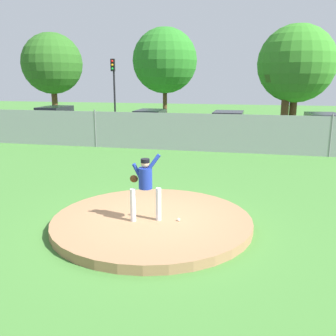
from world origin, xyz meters
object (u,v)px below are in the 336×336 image
(baseball, at_px, (179,220))
(traffic_light_near, at_px, (114,81))
(pitcher_youth, at_px, (145,183))
(parked_car_teal, at_px, (150,123))
(parked_car_burgundy, at_px, (228,126))
(parked_car_slate, at_px, (55,120))
(traffic_cone_orange, at_px, (108,125))
(parked_car_white, at_px, (322,129))

(baseball, relative_size, traffic_light_near, 0.01)
(pitcher_youth, xyz_separation_m, parked_car_teal, (-3.98, 14.79, -0.38))
(traffic_light_near, bearing_deg, parked_car_burgundy, -28.74)
(parked_car_burgundy, xyz_separation_m, parked_car_teal, (-4.93, 0.49, -0.01))
(parked_car_slate, relative_size, traffic_cone_orange, 8.68)
(parked_car_teal, bearing_deg, baseball, -71.96)
(baseball, height_order, traffic_cone_orange, traffic_cone_orange)
(pitcher_youth, distance_m, traffic_light_near, 20.97)
(parked_car_slate, height_order, traffic_light_near, traffic_light_near)
(parked_car_teal, height_order, traffic_light_near, traffic_light_near)
(parked_car_teal, relative_size, traffic_cone_orange, 7.45)
(baseball, xyz_separation_m, parked_car_teal, (-4.77, 14.66, 0.53))
(pitcher_youth, height_order, traffic_light_near, traffic_light_near)
(parked_car_slate, distance_m, parked_car_white, 17.04)
(baseball, relative_size, parked_car_burgundy, 0.02)
(parked_car_burgundy, xyz_separation_m, parked_car_slate, (-11.75, 0.84, 0.03))
(pitcher_youth, height_order, traffic_cone_orange, pitcher_youth)
(parked_car_slate, bearing_deg, parked_car_white, -2.97)
(baseball, xyz_separation_m, parked_car_white, (5.42, 14.11, 0.54))
(traffic_light_near, bearing_deg, baseball, -65.15)
(parked_car_white, relative_size, traffic_light_near, 0.90)
(parked_car_slate, bearing_deg, pitcher_youth, -54.46)
(parked_car_teal, distance_m, traffic_cone_orange, 4.82)
(parked_car_burgundy, bearing_deg, parked_car_slate, 175.93)
(traffic_cone_orange, bearing_deg, parked_car_teal, -33.77)
(pitcher_youth, relative_size, traffic_cone_orange, 3.00)
(traffic_light_near, bearing_deg, parked_car_slate, -123.88)
(pitcher_youth, xyz_separation_m, parked_car_burgundy, (0.94, 14.29, -0.37))
(parked_car_teal, relative_size, parked_car_white, 0.91)
(baseball, relative_size, parked_car_teal, 0.02)
(pitcher_youth, bearing_deg, parked_car_burgundy, 86.23)
(traffic_light_near, bearing_deg, traffic_cone_orange, -87.22)
(parked_car_slate, distance_m, traffic_light_near, 5.57)
(baseball, height_order, parked_car_teal, parked_car_teal)
(parked_car_burgundy, distance_m, parked_car_slate, 11.78)
(pitcher_youth, distance_m, parked_car_teal, 15.32)
(pitcher_youth, xyz_separation_m, baseball, (0.79, 0.13, -0.91))
(parked_car_teal, distance_m, parked_car_slate, 6.83)
(pitcher_youth, relative_size, traffic_light_near, 0.33)
(parked_car_teal, xyz_separation_m, parked_car_slate, (-6.82, 0.34, 0.04))
(parked_car_slate, xyz_separation_m, traffic_light_near, (2.75, 4.10, 2.58))
(parked_car_slate, bearing_deg, baseball, -52.29)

